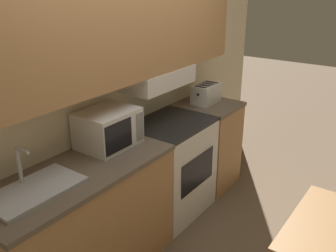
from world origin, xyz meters
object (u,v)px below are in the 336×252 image
microwave (108,128)px  sink_basin (34,189)px  toaster (206,93)px  stove_range (171,167)px

microwave → sink_basin: (-0.76, -0.10, -0.13)m
microwave → toaster: bearing=-3.2°
toaster → sink_basin: sink_basin is taller
microwave → toaster: 1.36m
stove_range → toaster: toaster is taller
microwave → sink_basin: 0.78m
stove_range → sink_basin: bearing=-179.9°
stove_range → microwave: size_ratio=2.09×
microwave → sink_basin: microwave is taller
microwave → sink_basin: bearing=-172.1°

